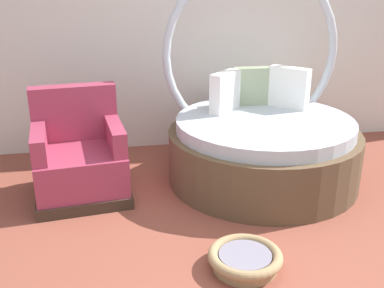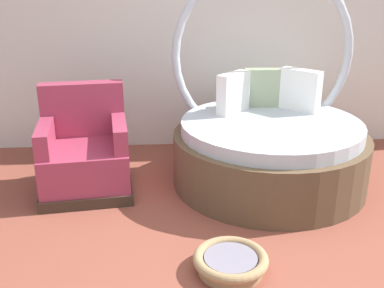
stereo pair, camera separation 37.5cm
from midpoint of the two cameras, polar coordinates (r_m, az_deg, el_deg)
name	(u,v)px [view 1 (the left image)]	position (r m, az deg, el deg)	size (l,w,h in m)	color
ground_plane	(258,268)	(3.25, 4.82, -15.22)	(8.00, 8.00, 0.02)	brown
back_wall	(194,14)	(5.11, -1.89, 15.86)	(8.00, 0.12, 2.92)	silver
round_daybed	(262,137)	(4.39, 6.27, 0.80)	(1.80, 1.80, 2.02)	brown
red_armchair	(80,159)	(4.23, -16.34, -1.86)	(0.89, 0.89, 0.94)	#38281E
pet_basket	(245,259)	(3.19, 3.21, -14.25)	(0.51, 0.51, 0.13)	#9E7F56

